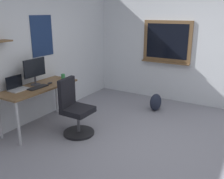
{
  "coord_description": "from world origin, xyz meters",
  "views": [
    {
      "loc": [
        -3.1,
        -1.15,
        1.98
      ],
      "look_at": [
        0.02,
        0.73,
        0.85
      ],
      "focal_mm": 40.48,
      "sensor_mm": 36.0,
      "label": 1
    }
  ],
  "objects_px": {
    "laptop": "(17,87)",
    "office_chair": "(75,111)",
    "monitor_primary": "(35,70)",
    "keyboard": "(38,87)",
    "desk": "(39,91)",
    "coffee_mug": "(63,76)",
    "computer_mouse": "(50,83)",
    "backpack": "(156,102)"
  },
  "relations": [
    {
      "from": "keyboard",
      "to": "computer_mouse",
      "type": "height_order",
      "value": "computer_mouse"
    },
    {
      "from": "office_chair",
      "to": "backpack",
      "type": "relative_size",
      "value": 2.67
    },
    {
      "from": "coffee_mug",
      "to": "computer_mouse",
      "type": "bearing_deg",
      "value": -173.02
    },
    {
      "from": "office_chair",
      "to": "coffee_mug",
      "type": "bearing_deg",
      "value": 52.77
    },
    {
      "from": "backpack",
      "to": "keyboard",
      "type": "bearing_deg",
      "value": 142.89
    },
    {
      "from": "laptop",
      "to": "office_chair",
      "type": "bearing_deg",
      "value": -63.38
    },
    {
      "from": "coffee_mug",
      "to": "desk",
      "type": "bearing_deg",
      "value": 178.02
    },
    {
      "from": "desk",
      "to": "coffee_mug",
      "type": "bearing_deg",
      "value": -1.98
    },
    {
      "from": "keyboard",
      "to": "laptop",
      "type": "bearing_deg",
      "value": 139.98
    },
    {
      "from": "desk",
      "to": "computer_mouse",
      "type": "distance_m",
      "value": 0.24
    },
    {
      "from": "coffee_mug",
      "to": "office_chair",
      "type": "bearing_deg",
      "value": -127.23
    },
    {
      "from": "monitor_primary",
      "to": "computer_mouse",
      "type": "bearing_deg",
      "value": -43.29
    },
    {
      "from": "monitor_primary",
      "to": "backpack",
      "type": "height_order",
      "value": "monitor_primary"
    },
    {
      "from": "monitor_primary",
      "to": "keyboard",
      "type": "relative_size",
      "value": 1.25
    },
    {
      "from": "computer_mouse",
      "to": "desk",
      "type": "bearing_deg",
      "value": 161.11
    },
    {
      "from": "office_chair",
      "to": "computer_mouse",
      "type": "xyz_separation_m",
      "value": [
        0.11,
        0.63,
        0.36
      ]
    },
    {
      "from": "desk",
      "to": "monitor_primary",
      "type": "relative_size",
      "value": 3.09
    },
    {
      "from": "monitor_primary",
      "to": "computer_mouse",
      "type": "relative_size",
      "value": 4.46
    },
    {
      "from": "laptop",
      "to": "keyboard",
      "type": "xyz_separation_m",
      "value": [
        0.25,
        -0.21,
        -0.04
      ]
    },
    {
      "from": "office_chair",
      "to": "keyboard",
      "type": "relative_size",
      "value": 2.57
    },
    {
      "from": "keyboard",
      "to": "coffee_mug",
      "type": "xyz_separation_m",
      "value": [
        0.69,
        0.05,
        0.04
      ]
    },
    {
      "from": "office_chair",
      "to": "monitor_primary",
      "type": "relative_size",
      "value": 2.05
    },
    {
      "from": "monitor_primary",
      "to": "coffee_mug",
      "type": "height_order",
      "value": "monitor_primary"
    },
    {
      "from": "desk",
      "to": "computer_mouse",
      "type": "xyz_separation_m",
      "value": [
        0.21,
        -0.07,
        0.1
      ]
    },
    {
      "from": "laptop",
      "to": "keyboard",
      "type": "height_order",
      "value": "laptop"
    },
    {
      "from": "office_chair",
      "to": "monitor_primary",
      "type": "distance_m",
      "value": 1.0
    },
    {
      "from": "computer_mouse",
      "to": "laptop",
      "type": "bearing_deg",
      "value": 158.36
    },
    {
      "from": "desk",
      "to": "monitor_primary",
      "type": "xyz_separation_m",
      "value": [
        0.04,
        0.09,
        0.35
      ]
    },
    {
      "from": "desk",
      "to": "coffee_mug",
      "type": "distance_m",
      "value": 0.63
    },
    {
      "from": "desk",
      "to": "keyboard",
      "type": "distance_m",
      "value": 0.14
    },
    {
      "from": "office_chair",
      "to": "keyboard",
      "type": "xyz_separation_m",
      "value": [
        -0.17,
        0.63,
        0.35
      ]
    },
    {
      "from": "monitor_primary",
      "to": "desk",
      "type": "bearing_deg",
      "value": -111.46
    },
    {
      "from": "monitor_primary",
      "to": "keyboard",
      "type": "distance_m",
      "value": 0.32
    },
    {
      "from": "backpack",
      "to": "laptop",
      "type": "bearing_deg",
      "value": 142.53
    },
    {
      "from": "laptop",
      "to": "backpack",
      "type": "xyz_separation_m",
      "value": [
        2.1,
        -1.61,
        -0.63
      ]
    },
    {
      "from": "office_chair",
      "to": "laptop",
      "type": "xyz_separation_m",
      "value": [
        -0.42,
        0.84,
        0.4
      ]
    },
    {
      "from": "laptop",
      "to": "monitor_primary",
      "type": "relative_size",
      "value": 0.67
    },
    {
      "from": "coffee_mug",
      "to": "backpack",
      "type": "height_order",
      "value": "coffee_mug"
    },
    {
      "from": "coffee_mug",
      "to": "keyboard",
      "type": "bearing_deg",
      "value": -175.85
    },
    {
      "from": "office_chair",
      "to": "coffee_mug",
      "type": "height_order",
      "value": "office_chair"
    },
    {
      "from": "monitor_primary",
      "to": "computer_mouse",
      "type": "xyz_separation_m",
      "value": [
        0.17,
        -0.16,
        -0.25
      ]
    },
    {
      "from": "desk",
      "to": "coffee_mug",
      "type": "xyz_separation_m",
      "value": [
        0.62,
        -0.02,
        0.13
      ]
    }
  ]
}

